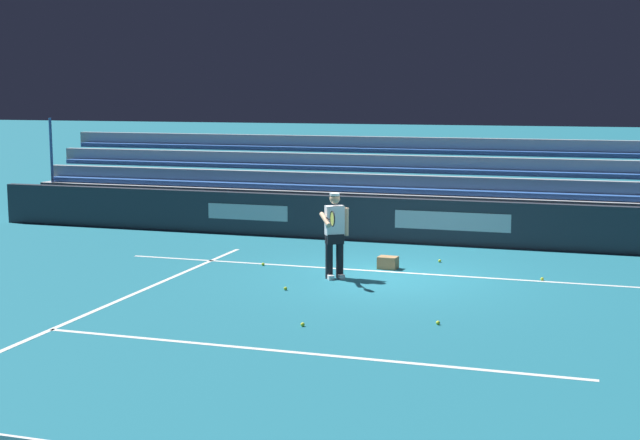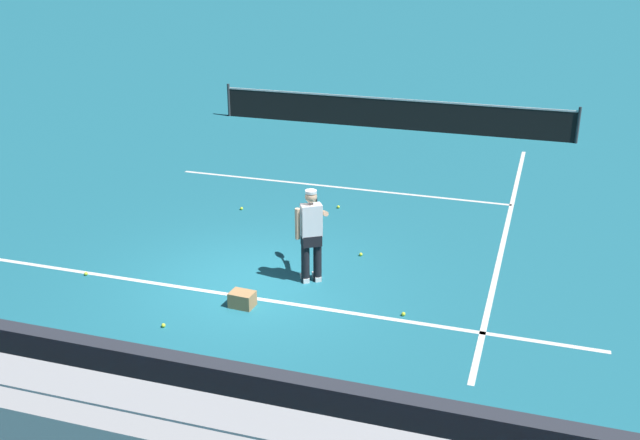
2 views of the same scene
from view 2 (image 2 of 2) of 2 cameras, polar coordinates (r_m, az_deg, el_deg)
ground_plane at (r=13.37m, az=-5.28°, el=-4.86°), size 160.00×160.00×0.00m
court_baseline_white at (r=12.96m, az=-6.13°, el=-5.78°), size 12.00×0.10×0.01m
court_sideline_white at (r=16.13m, az=14.01°, el=-0.66°), size 0.10×12.00×0.01m
court_service_line_white at (r=18.16m, az=1.39°, el=2.52°), size 8.22×0.10×0.01m
back_wall_sponsor_board at (r=9.95m, az=-14.69°, el=-11.97°), size 23.98×0.25×1.10m
tennis_player at (r=13.07m, az=-0.67°, el=-1.10°), size 0.57×1.06×1.71m
ball_box_cardboard at (r=12.57m, az=-5.94°, el=-6.03°), size 0.42×0.33×0.26m
tennis_ball_toward_net at (r=14.40m, az=3.13°, el=-2.63°), size 0.07×0.07×0.07m
tennis_ball_stray_back at (r=14.25m, az=-17.40°, el=-3.92°), size 0.07×0.07×0.07m
tennis_ball_near_player at (r=16.79m, az=1.41°, el=1.01°), size 0.07×0.07×0.07m
tennis_ball_on_baseline at (r=12.34m, az=6.38°, el=-7.13°), size 0.07×0.07×0.07m
tennis_ball_midcourt at (r=16.78m, az=-6.00°, el=0.88°), size 0.07×0.07×0.07m
tennis_ball_by_box at (r=12.19m, az=-11.85°, el=-7.86°), size 0.07×0.07×0.07m
tennis_net at (r=23.51m, az=5.49°, el=8.11°), size 11.09×0.09×1.07m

